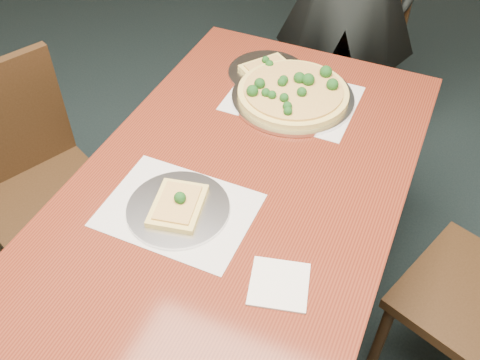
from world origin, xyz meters
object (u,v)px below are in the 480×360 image
at_px(chair_left, 34,176).
at_px(slice_plate_near, 178,207).
at_px(pizza_pan, 293,93).
at_px(dining_table, 240,202).
at_px(chair_far, 349,53).
at_px(slice_plate_far, 267,71).

height_order(chair_left, slice_plate_near, chair_left).
relative_size(chair_left, pizza_pan, 2.21).
height_order(dining_table, chair_left, chair_left).
xyz_separation_m(chair_far, slice_plate_near, (-0.13, -1.34, 0.25)).
bearing_deg(chair_far, chair_left, -121.39).
relative_size(dining_table, slice_plate_far, 5.36).
distance_m(chair_left, slice_plate_far, 0.91).
bearing_deg(slice_plate_near, pizza_pan, 79.58).
xyz_separation_m(dining_table, chair_far, (0.03, 1.16, -0.14)).
xyz_separation_m(dining_table, pizza_pan, (0.00, 0.43, 0.12)).
bearing_deg(slice_plate_far, chair_left, -137.01).
relative_size(pizza_pan, slice_plate_near, 1.47).
xyz_separation_m(chair_far, slice_plate_far, (-0.15, -0.63, 0.25)).
bearing_deg(chair_left, chair_far, -8.21).
bearing_deg(pizza_pan, chair_far, 88.39).
bearing_deg(pizza_pan, chair_left, -147.53).
xyz_separation_m(pizza_pan, slice_plate_near, (-0.11, -0.60, -0.01)).
xyz_separation_m(chair_left, slice_plate_far, (0.64, 0.59, 0.25)).
xyz_separation_m(chair_far, chair_left, (-0.79, -1.23, 0.00)).
bearing_deg(slice_plate_near, slice_plate_far, 91.89).
distance_m(chair_left, pizza_pan, 0.95).
relative_size(chair_far, slice_plate_far, 3.25).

